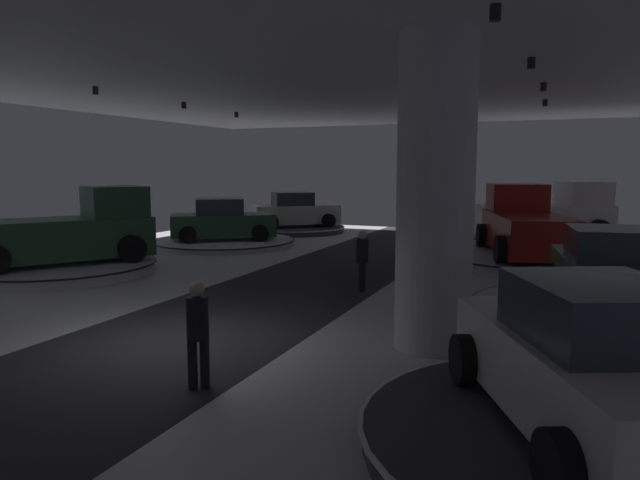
% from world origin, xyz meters
% --- Properties ---
extents(ground, '(24.00, 44.00, 0.06)m').
position_xyz_m(ground, '(0.00, 0.00, -0.02)').
color(ground, silver).
extents(ceiling_with_spotlights, '(24.00, 44.00, 0.39)m').
position_xyz_m(ceiling_with_spotlights, '(0.00, 0.00, 5.55)').
color(ceiling_with_spotlights, silver).
extents(column_right, '(1.36, 1.36, 5.50)m').
position_xyz_m(column_right, '(4.49, 1.56, 2.75)').
color(column_right, silver).
rests_on(column_right, ground).
extents(display_platform_far_right, '(5.68, 5.68, 0.32)m').
position_xyz_m(display_platform_far_right, '(5.48, 11.76, 0.18)').
color(display_platform_far_right, '#B7B7BC').
rests_on(display_platform_far_right, ground).
extents(pickup_truck_far_right, '(3.78, 5.67, 2.30)m').
position_xyz_m(pickup_truck_far_right, '(5.39, 12.07, 1.26)').
color(pickup_truck_far_right, maroon).
rests_on(pickup_truck_far_right, display_platform_far_right).
extents(display_platform_deep_left, '(4.90, 4.90, 0.29)m').
position_xyz_m(display_platform_deep_left, '(-5.78, 17.70, 0.16)').
color(display_platform_deep_left, '#333338').
rests_on(display_platform_deep_left, ground).
extents(display_car_deep_left, '(4.41, 4.03, 1.71)m').
position_xyz_m(display_car_deep_left, '(-5.80, 17.68, 1.05)').
color(display_car_deep_left, silver).
rests_on(display_car_deep_left, display_platform_deep_left).
extents(display_platform_mid_left, '(5.68, 5.68, 0.32)m').
position_xyz_m(display_platform_mid_left, '(-7.50, 4.48, 0.18)').
color(display_platform_mid_left, '#B7B7BC').
rests_on(display_platform_mid_left, ground).
extents(pickup_truck_mid_left, '(4.68, 5.59, 2.30)m').
position_xyz_m(pickup_truck_mid_left, '(-7.33, 4.75, 1.26)').
color(pickup_truck_mid_left, '#2D5638').
rests_on(pickup_truck_mid_left, display_platform_mid_left).
extents(display_platform_mid_right, '(5.60, 5.60, 0.27)m').
position_xyz_m(display_platform_mid_right, '(7.48, 4.84, 0.15)').
color(display_platform_mid_right, silver).
rests_on(display_platform_mid_right, ground).
extents(display_car_mid_right, '(2.65, 4.40, 1.71)m').
position_xyz_m(display_car_mid_right, '(7.49, 4.81, 1.03)').
color(display_car_mid_right, '#2D5638').
rests_on(display_car_mid_right, display_platform_mid_right).
extents(display_platform_far_left, '(5.87, 5.87, 0.24)m').
position_xyz_m(display_platform_far_left, '(-6.40, 12.00, 0.13)').
color(display_platform_far_left, silver).
rests_on(display_platform_far_left, ground).
extents(display_car_far_left, '(4.49, 3.83, 1.71)m').
position_xyz_m(display_car_far_left, '(-6.43, 11.98, 1.00)').
color(display_car_far_left, '#2D5638').
rests_on(display_car_far_left, display_platform_far_left).
extents(display_platform_deep_right, '(5.68, 5.68, 0.34)m').
position_xyz_m(display_platform_deep_right, '(5.74, 17.01, 0.19)').
color(display_platform_deep_right, silver).
rests_on(display_platform_deep_right, ground).
extents(pickup_truck_deep_right, '(5.69, 4.29, 2.30)m').
position_xyz_m(pickup_truck_deep_right, '(6.03, 17.15, 1.27)').
color(pickup_truck_deep_right, silver).
rests_on(pickup_truck_deep_right, display_platform_deep_right).
extents(display_platform_near_right, '(5.12, 5.12, 0.30)m').
position_xyz_m(display_platform_near_right, '(6.92, -1.71, 0.17)').
color(display_platform_near_right, '#333338').
rests_on(display_platform_near_right, ground).
extents(display_car_near_right, '(3.51, 4.57, 1.71)m').
position_xyz_m(display_car_near_right, '(6.94, -1.74, 1.06)').
color(display_car_near_right, silver).
rests_on(display_car_near_right, display_platform_near_right).
extents(visitor_walking_near, '(0.32, 0.32, 1.59)m').
position_xyz_m(visitor_walking_near, '(1.80, 5.62, 0.91)').
color(visitor_walking_near, black).
rests_on(visitor_walking_near, ground).
extents(visitor_walking_far, '(0.32, 0.32, 1.59)m').
position_xyz_m(visitor_walking_far, '(1.78, -1.74, 0.91)').
color(visitor_walking_far, black).
rests_on(visitor_walking_far, ground).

